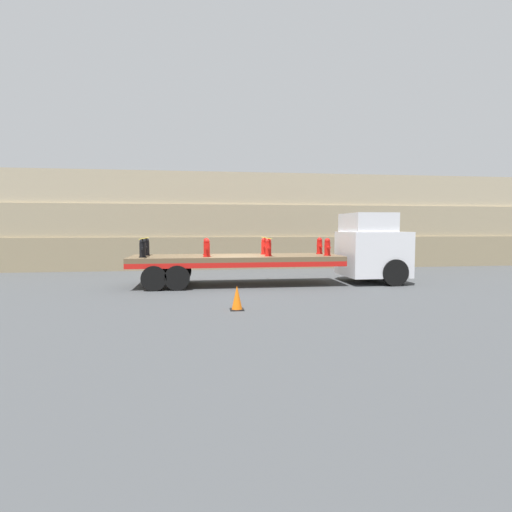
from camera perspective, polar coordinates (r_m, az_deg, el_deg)
The scene contains 15 objects.
ground_plane at distance 16.78m, azimuth -2.76°, elevation -4.14°, with size 120.00×120.00×0.00m, color #3F4244.
rock_cliff at distance 24.37m, azimuth -4.41°, elevation 4.98°, with size 60.00×3.30×5.58m.
truck_cab at distance 18.17m, azimuth 16.45°, elevation 1.16°, with size 2.55×2.71×3.02m.
flatbed_trailer at distance 16.62m, azimuth -4.70°, elevation -0.76°, with size 8.67×2.61×1.24m.
fire_hydrant_black_near_0 at distance 16.17m, azimuth -15.90°, elevation 1.04°, with size 0.30×0.55×0.72m.
fire_hydrant_black_far_0 at distance 17.26m, azimuth -15.39°, elevation 1.23°, with size 0.30×0.55×0.72m.
fire_hydrant_red_near_1 at distance 16.01m, azimuth -7.04°, elevation 1.14°, with size 0.30×0.55×0.72m.
fire_hydrant_red_far_1 at distance 17.12m, azimuth -7.10°, elevation 1.32°, with size 0.30×0.55×0.72m.
fire_hydrant_red_near_2 at distance 16.24m, azimuth 1.77°, elevation 1.21°, with size 0.30×0.55×0.72m.
fire_hydrant_red_far_2 at distance 17.33m, azimuth 1.16°, elevation 1.39°, with size 0.30×0.55×0.72m.
fire_hydrant_red_near_3 at distance 16.83m, azimuth 10.16°, elevation 1.25°, with size 0.30×0.55×0.72m.
fire_hydrant_red_far_3 at distance 17.89m, azimuth 9.06°, elevation 1.42°, with size 0.30×0.55×0.72m.
cargo_strap_rear at distance 16.70m, azimuth -15.66°, elevation 2.45°, with size 0.05×2.71×0.01m.
cargo_strap_middle at distance 16.77m, azimuth 1.46°, elevation 2.61°, with size 0.05×2.71×0.01m.
traffic_cone at distance 11.68m, azimuth -2.74°, elevation -6.00°, with size 0.40×0.40×0.72m.
Camera 1 is at (-1.46, -16.54, 2.39)m, focal length 28.00 mm.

